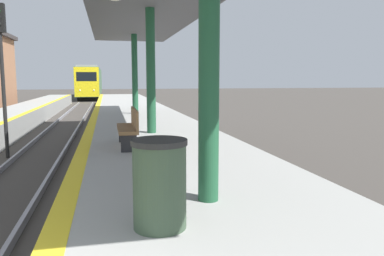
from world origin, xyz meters
The scene contains 5 objects.
train centered at (0.00, 52.58, 2.15)m, with size 2.80×20.36×4.23m.
signal_mid centered at (-1.03, 11.25, 3.43)m, with size 0.36×0.31×4.95m.
station_canopy centered at (3.53, 9.40, 4.65)m, with size 3.70×19.78×3.91m.
trash_bin centered at (2.76, 2.02, 1.45)m, with size 0.61×0.61×0.98m.
bench centered at (2.74, 7.15, 1.44)m, with size 0.44×1.73×0.92m.
Camera 1 is at (2.23, -1.92, 2.58)m, focal length 35.00 mm.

